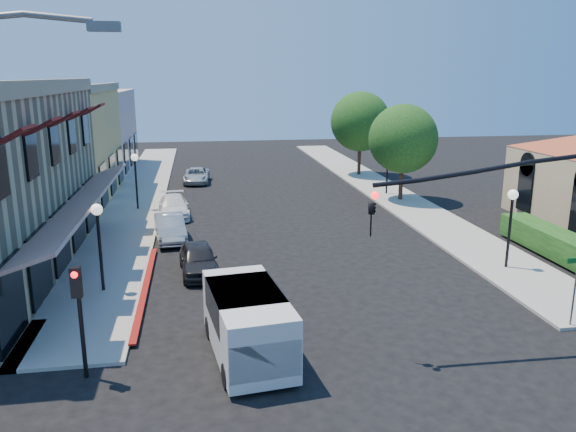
{
  "coord_description": "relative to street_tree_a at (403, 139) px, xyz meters",
  "views": [
    {
      "loc": [
        -4.66,
        -13.46,
        8.26
      ],
      "look_at": [
        -1.05,
        8.8,
        2.6
      ],
      "focal_mm": 35.0,
      "sensor_mm": 36.0,
      "label": 1
    }
  ],
  "objects": [
    {
      "name": "ground",
      "position": [
        -8.8,
        -22.0,
        -4.19
      ],
      "size": [
        120.0,
        120.0,
        0.0
      ],
      "primitive_type": "plane",
      "color": "black",
      "rests_on": "ground"
    },
    {
      "name": "sidewalk_left",
      "position": [
        -17.55,
        5.0,
        -4.13
      ],
      "size": [
        3.5,
        50.0,
        0.12
      ],
      "primitive_type": "cube",
      "color": "#9C9A8E",
      "rests_on": "ground"
    },
    {
      "name": "sidewalk_right",
      "position": [
        -0.05,
        5.0,
        -4.13
      ],
      "size": [
        3.5,
        50.0,
        0.12
      ],
      "primitive_type": "cube",
      "color": "#9C9A8E",
      "rests_on": "ground"
    },
    {
      "name": "curb_red_strip",
      "position": [
        -15.7,
        -14.0,
        -4.19
      ],
      "size": [
        0.25,
        10.0,
        0.06
      ],
      "primitive_type": "cube",
      "color": "maroon",
      "rests_on": "ground"
    },
    {
      "name": "yellow_stucco_building",
      "position": [
        -24.3,
        4.0,
        -0.39
      ],
      "size": [
        10.0,
        12.0,
        7.6
      ],
      "primitive_type": "cube",
      "color": "tan",
      "rests_on": "ground"
    },
    {
      "name": "pink_stucco_building",
      "position": [
        -24.3,
        16.0,
        -0.69
      ],
      "size": [
        10.0,
        12.0,
        7.0
      ],
      "primitive_type": "cube",
      "color": "tan",
      "rests_on": "ground"
    },
    {
      "name": "hedge",
      "position": [
        2.9,
        -13.0,
        -4.19
      ],
      "size": [
        1.4,
        8.0,
        1.1
      ],
      "primitive_type": "cube",
      "color": "#123E11",
      "rests_on": "ground"
    },
    {
      "name": "street_tree_a",
      "position": [
        0.0,
        0.0,
        0.0
      ],
      "size": [
        4.56,
        4.56,
        6.48
      ],
      "color": "black",
      "rests_on": "ground"
    },
    {
      "name": "street_tree_b",
      "position": [
        0.0,
        10.0,
        0.35
      ],
      "size": [
        4.94,
        4.94,
        7.02
      ],
      "color": "black",
      "rests_on": "ground"
    },
    {
      "name": "signal_mast_arm",
      "position": [
        -2.94,
        -20.5,
        -0.11
      ],
      "size": [
        8.01,
        0.39,
        6.0
      ],
      "color": "black",
      "rests_on": "ground"
    },
    {
      "name": "secondary_signal",
      "position": [
        -16.8,
        -20.59,
        -1.88
      ],
      "size": [
        0.28,
        0.42,
        3.32
      ],
      "color": "black",
      "rests_on": "ground"
    },
    {
      "name": "street_name_sign",
      "position": [
        -1.3,
        -19.8,
        -2.5
      ],
      "size": [
        0.8,
        0.06,
        2.5
      ],
      "color": "#595B5E",
      "rests_on": "ground"
    },
    {
      "name": "lamppost_left_near",
      "position": [
        -17.3,
        -14.0,
        -1.46
      ],
      "size": [
        0.44,
        0.44,
        3.57
      ],
      "color": "black",
      "rests_on": "ground"
    },
    {
      "name": "lamppost_left_far",
      "position": [
        -17.3,
        0.0,
        -1.46
      ],
      "size": [
        0.44,
        0.44,
        3.57
      ],
      "color": "black",
      "rests_on": "ground"
    },
    {
      "name": "lamppost_right_near",
      "position": [
        -0.3,
        -14.0,
        -1.46
      ],
      "size": [
        0.44,
        0.44,
        3.57
      ],
      "color": "black",
      "rests_on": "ground"
    },
    {
      "name": "lamppost_right_far",
      "position": [
        -0.3,
        2.0,
        -1.46
      ],
      "size": [
        0.44,
        0.44,
        3.57
      ],
      "color": "black",
      "rests_on": "ground"
    },
    {
      "name": "white_van",
      "position": [
        -12.18,
        -20.05,
        -3.01
      ],
      "size": [
        2.55,
        4.84,
        2.05
      ],
      "color": "silver",
      "rests_on": "ground"
    },
    {
      "name": "parked_car_a",
      "position": [
        -13.6,
        -12.36,
        -3.55
      ],
      "size": [
        1.82,
        3.89,
        1.29
      ],
      "primitive_type": "imported",
      "rotation": [
        0.0,
        0.0,
        0.08
      ],
      "color": "black",
      "rests_on": "ground"
    },
    {
      "name": "parked_car_b",
      "position": [
        -15.0,
        -7.07,
        -3.53
      ],
      "size": [
        1.89,
        4.17,
        1.33
      ],
      "primitive_type": "imported",
      "rotation": [
        0.0,
        0.0,
        0.12
      ],
      "color": "#A4A7A9",
      "rests_on": "ground"
    },
    {
      "name": "parked_car_c",
      "position": [
        -15.0,
        -2.0,
        -3.57
      ],
      "size": [
        2.07,
        4.4,
        1.24
      ],
      "primitive_type": "imported",
      "rotation": [
        0.0,
        0.0,
        0.08
      ],
      "color": "white",
      "rests_on": "ground"
    },
    {
      "name": "parked_car_d",
      "position": [
        -13.6,
        8.89,
        -3.61
      ],
      "size": [
        2.21,
        4.31,
        1.16
      ],
      "primitive_type": "imported",
      "rotation": [
        0.0,
        0.0,
        -0.07
      ],
      "color": "#B9BCBF",
      "rests_on": "ground"
    }
  ]
}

